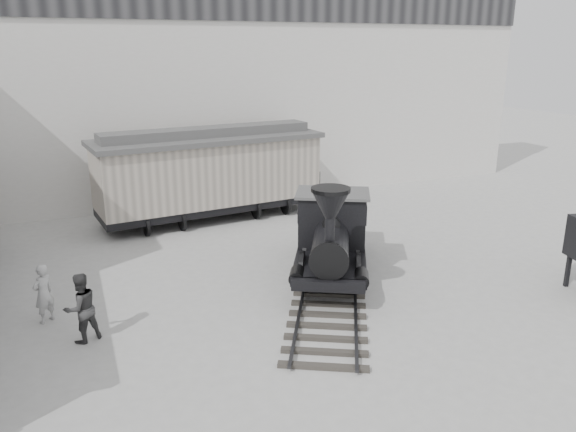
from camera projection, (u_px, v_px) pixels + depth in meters
name	position (u px, v px, depth m)	size (l,w,h in m)	color
ground	(352.00, 342.00, 13.69)	(90.00, 90.00, 0.00)	#9E9E9B
north_wall	(195.00, 79.00, 25.32)	(34.00, 2.51, 11.00)	silver
locomotive	(331.00, 240.00, 17.19)	(6.37, 9.32, 3.35)	#2F2D28
boxcar	(210.00, 172.00, 23.07)	(9.60, 3.88, 3.83)	black
visitor_a	(43.00, 294.00, 14.50)	(0.58, 0.38, 1.60)	#B0B0B0
visitor_b	(81.00, 308.00, 13.53)	(0.86, 0.67, 1.76)	#353535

